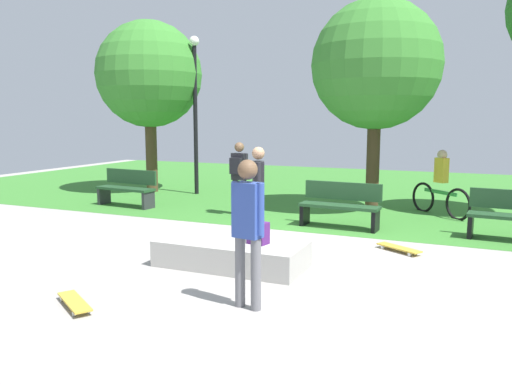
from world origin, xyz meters
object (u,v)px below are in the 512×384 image
skateboard_spare (399,248)px  tree_leaning_ash (376,65)px  skater_watching (258,187)px  concrete_ledge (231,254)px  cyclist_on_bicycle (441,188)px  lamp_post (195,100)px  tree_slender_maple (149,75)px  park_bench_far_left (127,187)px  pedestrian_with_backpack (239,172)px  skateboard_by_ledge (74,302)px  backpack_on_ledge (258,233)px  skater_performing_trick (248,222)px  park_bench_near_lamppost (340,204)px

skateboard_spare → tree_leaning_ash: tree_leaning_ash is taller
skater_watching → tree_leaning_ash: 4.68m
concrete_ledge → cyclist_on_bicycle: (2.57, 5.53, 0.44)m
lamp_post → tree_slender_maple: bearing=-175.9°
park_bench_far_left → lamp_post: (0.55, 2.50, 2.22)m
concrete_ledge → pedestrian_with_backpack: bearing=113.7°
skateboard_spare → tree_slender_maple: 9.51m
skateboard_by_ledge → park_bench_far_left: 7.02m
park_bench_far_left → skateboard_by_ledge: bearing=-57.5°
backpack_on_ledge → cyclist_on_bicycle: cyclist_on_bicycle is taller
skater_performing_trick → cyclist_on_bicycle: size_ratio=1.14×
park_bench_far_left → tree_leaning_ash: tree_leaning_ash is taller
park_bench_near_lamppost → lamp_post: (-4.99, 2.87, 2.22)m
skateboard_spare → lamp_post: (-6.36, 4.33, 2.63)m
skateboard_by_ledge → park_bench_near_lamppost: size_ratio=0.48×
skater_performing_trick → park_bench_far_left: 7.64m
concrete_ledge → skateboard_by_ledge: 2.43m
concrete_ledge → cyclist_on_bicycle: 6.12m
skateboard_by_ledge → skateboard_spare: same height
lamp_post → concrete_ledge: bearing=-56.0°
lamp_post → pedestrian_with_backpack: bearing=-44.1°
lamp_post → cyclist_on_bicycle: (6.74, -0.65, -2.06)m
backpack_on_ledge → tree_slender_maple: 9.06m
skateboard_by_ledge → park_bench_far_left: size_ratio=0.48×
park_bench_far_left → pedestrian_with_backpack: (3.08, 0.05, 0.51)m
concrete_ledge → tree_leaning_ash: 6.34m
skateboard_spare → park_bench_near_lamppost: size_ratio=0.48×
skater_performing_trick → tree_leaning_ash: tree_leaning_ash is taller
park_bench_far_left → skater_performing_trick: bearing=-42.2°
park_bench_near_lamppost → pedestrian_with_backpack: size_ratio=0.98×
tree_slender_maple → pedestrian_with_backpack: 5.24m
lamp_post → cyclist_on_bicycle: size_ratio=2.94×
tree_slender_maple → pedestrian_with_backpack: (4.00, -2.35, -2.44)m
backpack_on_ledge → tree_leaning_ash: tree_leaning_ash is taller
skater_watching → lamp_post: (-3.94, 4.63, 1.70)m
skater_watching → park_bench_near_lamppost: skater_watching is taller
backpack_on_ledge → skater_performing_trick: skater_performing_trick is taller
pedestrian_with_backpack → cyclist_on_bicycle: (4.21, 1.80, -0.36)m
backpack_on_ledge → lamp_post: 7.99m
concrete_ledge → backpack_on_ledge: backpack_on_ledge is taller
skateboard_by_ledge → tree_slender_maple: size_ratio=0.16×
lamp_post → cyclist_on_bicycle: 7.08m
backpack_on_ledge → skater_watching: size_ratio=0.19×
concrete_ledge → tree_leaning_ash: tree_leaning_ash is taller
tree_leaning_ash → skateboard_by_ledge: bearing=-104.8°
skater_watching → skateboard_by_ledge: bearing=-100.9°
backpack_on_ledge → skateboard_spare: backpack_on_ledge is taller
concrete_ledge → park_bench_near_lamppost: bearing=76.2°
tree_leaning_ash → park_bench_far_left: bearing=-163.7°
concrete_ledge → park_bench_near_lamppost: park_bench_near_lamppost is taller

